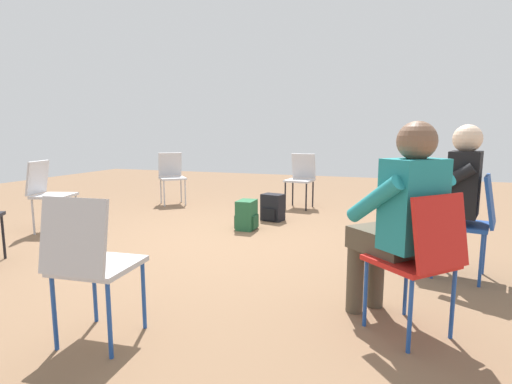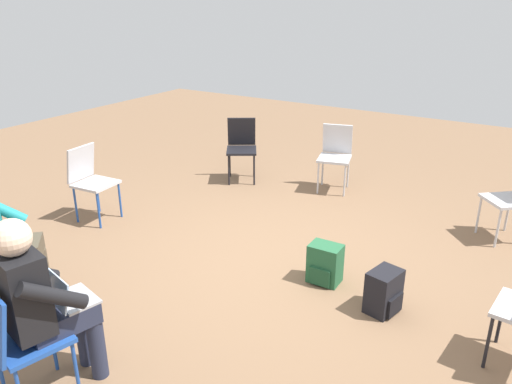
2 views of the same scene
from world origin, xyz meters
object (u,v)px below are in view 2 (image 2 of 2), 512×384
chair_west (18,337)px  chair_east (335,153)px  chair_north (90,178)px  backpack_near_laptop_user (325,266)px  person_with_laptop (41,297)px  backpack_by_empty_chair (383,294)px  chair_northeast (242,145)px

chair_west → chair_east: bearing=102.6°
chair_east → chair_north: (-2.34, 1.94, 0.00)m
chair_west → backpack_near_laptop_user: 2.51m
chair_west → person_with_laptop: 0.26m
chair_west → chair_east: (4.48, -0.10, 0.00)m
chair_west → backpack_by_empty_chair: size_ratio=2.36×
chair_north → chair_northeast: bearing=156.1°
chair_northeast → chair_north: same height
chair_northeast → person_with_laptop: (-3.98, -1.18, 0.20)m
chair_west → chair_north: same height
chair_west → backpack_near_laptop_user: chair_west is taller
chair_northeast → chair_north: size_ratio=1.00×
chair_west → chair_northeast: bearing=119.2°
backpack_by_empty_chair → chair_north: bearing=89.8°
backpack_near_laptop_user → backpack_by_empty_chair: same height
chair_north → chair_east: bearing=135.7°
chair_east → backpack_by_empty_chair: (-2.35, -1.46, -0.34)m
chair_west → chair_east: same height
chair_northeast → person_with_laptop: person_with_laptop is taller
chair_northeast → chair_north: bearing=38.0°
chair_east → backpack_near_laptop_user: size_ratio=2.36×
chair_west → backpack_near_laptop_user: size_ratio=2.36×
chair_northeast → backpack_near_laptop_user: bearing=106.0°
chair_west → person_with_laptop: person_with_laptop is taller
chair_west → chair_east: 4.48m
chair_west → chair_north: size_ratio=1.00×
chair_west → person_with_laptop: size_ratio=0.69×
chair_northeast → backpack_near_laptop_user: chair_northeast is taller
backpack_by_empty_chair → chair_northeast: bearing=53.2°
chair_northeast → backpack_by_empty_chair: (-2.02, -2.70, -0.34)m
person_with_laptop → backpack_by_empty_chair: (1.96, -1.52, -0.53)m
chair_north → person_with_laptop: 2.74m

